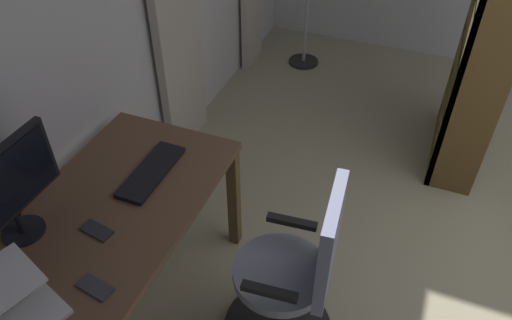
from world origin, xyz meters
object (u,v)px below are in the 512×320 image
computer_keyboard (151,172)px  cell_phone_by_monitor (97,230)px  office_chair (294,281)px  cell_phone_face_up (95,287)px  computer_monitor (5,190)px  laptop (7,311)px  desk (100,237)px  bookshelf (479,47)px

computer_keyboard → cell_phone_by_monitor: computer_keyboard is taller
office_chair → computer_keyboard: bearing=74.6°
office_chair → cell_phone_face_up: size_ratio=7.18×
computer_monitor → laptop: 0.48m
desk → computer_keyboard: computer_keyboard is taller
cell_phone_by_monitor → desk: bearing=-127.2°
computer_keyboard → desk: bearing=-9.2°
office_chair → computer_keyboard: (-0.14, -0.79, 0.29)m
bookshelf → computer_monitor: bearing=-37.4°
desk → computer_keyboard: 0.39m
office_chair → cell_phone_face_up: 0.88m
desk → laptop: bearing=-0.1°
cell_phone_face_up → laptop: bearing=-32.3°
desk → cell_phone_face_up: cell_phone_face_up is taller
desk → bookshelf: 2.55m
computer_keyboard → bookshelf: bookshelf is taller
cell_phone_face_up → computer_keyboard: bearing=-158.3°
office_chair → laptop: office_chair is taller
desk → computer_monitor: 0.45m
desk → bookshelf: (-2.08, 1.46, 0.21)m
laptop → cell_phone_by_monitor: (-0.47, 0.03, -0.05)m
laptop → computer_monitor: bearing=-125.8°
computer_keyboard → cell_phone_face_up: 0.67m
desk → computer_monitor: (0.15, -0.26, 0.34)m
laptop → cell_phone_face_up: bearing=156.4°
desk → computer_monitor: size_ratio=2.81×
office_chair → computer_monitor: size_ratio=1.92×
laptop → bookshelf: size_ratio=0.23×
laptop → computer_keyboard: bearing=-165.8°
computer_monitor → cell_phone_by_monitor: size_ratio=3.75×
office_chair → cell_phone_by_monitor: office_chair is taller
laptop → bookshelf: bearing=168.8°
desk → cell_phone_face_up: (0.28, 0.20, 0.09)m
computer_monitor → cell_phone_face_up: computer_monitor is taller
desk → computer_monitor: computer_monitor is taller
computer_monitor → desk: bearing=121.1°
computer_monitor → bookshelf: bookshelf is taller
laptop → desk: bearing=-161.8°
laptop → cell_phone_by_monitor: laptop is taller
computer_keyboard → laptop: size_ratio=1.04×
desk → office_chair: 0.90m
computer_keyboard → bookshelf: size_ratio=0.24×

